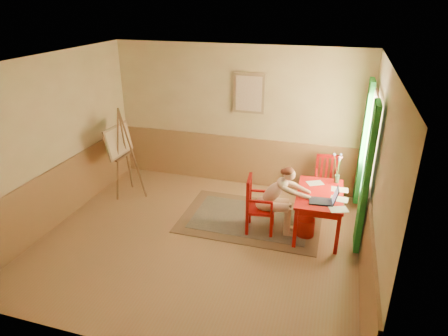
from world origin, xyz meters
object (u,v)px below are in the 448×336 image
(figure, at_px, (278,197))
(laptop, at_px, (326,199))
(table, at_px, (320,198))
(easel, at_px, (120,144))
(chair_left, at_px, (258,205))
(chair_back, at_px, (326,180))

(figure, height_order, laptop, figure)
(table, xyz_separation_m, figure, (-0.64, -0.21, 0.02))
(laptop, bearing_deg, easel, 170.79)
(table, relative_size, easel, 0.70)
(easel, bearing_deg, laptop, -9.21)
(chair_left, xyz_separation_m, easel, (-2.79, 0.57, 0.55))
(chair_left, relative_size, figure, 0.81)
(figure, bearing_deg, laptop, -7.20)
(laptop, bearing_deg, chair_left, 176.90)
(table, bearing_deg, easel, 175.09)
(figure, bearing_deg, chair_left, -173.38)
(chair_left, distance_m, chair_back, 1.66)
(chair_left, bearing_deg, laptop, -3.10)
(laptop, height_order, easel, easel)
(table, bearing_deg, chair_left, -165.70)
(laptop, bearing_deg, chair_back, 91.94)
(table, bearing_deg, figure, -162.12)
(chair_left, distance_m, figure, 0.36)
(chair_left, distance_m, easel, 2.90)
(table, height_order, chair_left, chair_left)
(table, relative_size, figure, 1.03)
(table, height_order, chair_back, chair_back)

